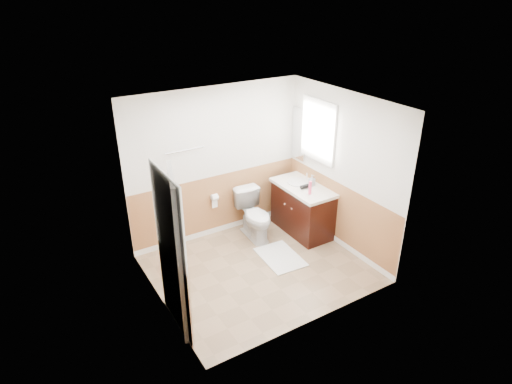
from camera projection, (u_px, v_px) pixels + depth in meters
floor at (259, 268)px, 6.53m from camera, size 3.00×3.00×0.00m
ceiling at (260, 104)px, 5.44m from camera, size 3.00×3.00×0.00m
wall_back at (217, 164)px, 6.99m from camera, size 3.00×0.00×3.00m
wall_front at (319, 236)px, 4.99m from camera, size 3.00×0.00×3.00m
wall_left at (155, 222)px, 5.28m from camera, size 0.00×3.00×3.00m
wall_right at (342, 172)px, 6.69m from camera, size 0.00×3.00×3.00m
wainscot_back at (219, 205)px, 7.31m from camera, size 3.00×0.00×3.00m
wainscot_front at (315, 288)px, 5.33m from camera, size 3.00×0.00×3.00m
wainscot_left at (161, 272)px, 5.62m from camera, size 0.00×2.60×2.60m
wainscot_right at (337, 214)px, 7.02m from camera, size 0.00×2.60×2.60m
toilet at (255, 215)px, 7.20m from camera, size 0.50×0.81×0.80m
bath_mat at (280, 257)px, 6.79m from camera, size 0.60×0.83×0.02m
vanity_cabinet at (302, 210)px, 7.36m from camera, size 0.55×1.10×0.80m
vanity_knob_left at (292, 209)px, 7.08m from camera, size 0.03×0.03×0.03m
vanity_knob_right at (285, 204)px, 7.23m from camera, size 0.03×0.03×0.03m
countertop at (303, 187)px, 7.17m from camera, size 0.60×1.15×0.05m
sink_basin at (298, 182)px, 7.28m from camera, size 0.36×0.36×0.02m
faucet at (307, 177)px, 7.33m from camera, size 0.02×0.02×0.14m
lotion_bottle at (310, 188)px, 6.85m from camera, size 0.05×0.05×0.22m
soap_dispenser at (312, 180)px, 7.14m from camera, size 0.10×0.10×0.19m
hair_dryer_body at (304, 187)px, 7.06m from camera, size 0.14×0.07×0.07m
hair_dryer_handle at (302, 188)px, 7.07m from camera, size 0.03×0.03×0.07m
mirror_panel at (299, 134)px, 7.40m from camera, size 0.02×0.35×0.90m
window_frame at (318, 131)px, 6.91m from camera, size 0.04×0.80×1.00m
window_glass at (319, 130)px, 6.92m from camera, size 0.01×0.70×0.90m
door at (178, 253)px, 5.09m from camera, size 0.29×0.78×2.04m
door_frame at (172, 255)px, 5.05m from camera, size 0.02×0.92×2.10m
door_knob at (173, 244)px, 5.40m from camera, size 0.06×0.06×0.06m
towel_bar at (185, 150)px, 6.54m from camera, size 0.62×0.02×0.02m
tp_holder_bar at (214, 197)px, 7.13m from camera, size 0.14×0.02×0.02m
tp_roll at (214, 197)px, 7.13m from camera, size 0.10×0.11×0.11m
tp_sheet at (215, 203)px, 7.17m from camera, size 0.10×0.01×0.16m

